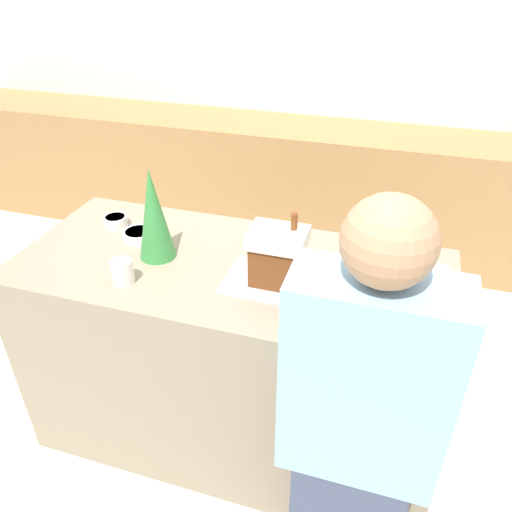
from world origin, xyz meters
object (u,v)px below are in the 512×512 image
gingerbread_house (278,255)px  candy_bowl_front_corner (363,244)px  mug (122,272)px  decorative_tree (154,214)px  person (355,445)px  candy_bowl_far_right (139,235)px  candy_bowl_near_tray_left (116,221)px  candy_bowl_far_left (351,267)px  baking_tray (277,282)px  candy_bowl_center_rear (435,275)px

gingerbread_house → candy_bowl_front_corner: bearing=50.6°
gingerbread_house → mug: bearing=-163.1°
decorative_tree → person: person is taller
candy_bowl_far_right → candy_bowl_near_tray_left: bearing=154.8°
gingerbread_house → candy_bowl_far_right: 0.67m
decorative_tree → candy_bowl_far_right: (-0.14, 0.10, -0.17)m
candy_bowl_far_left → mug: mug is taller
gingerbread_house → person: size_ratio=0.17×
baking_tray → candy_bowl_far_left: size_ratio=3.42×
decorative_tree → candy_bowl_far_left: decorative_tree is taller
candy_bowl_near_tray_left → mug: size_ratio=1.13×
candy_bowl_near_tray_left → candy_bowl_front_corner: candy_bowl_front_corner is taller
baking_tray → gingerbread_house: size_ratio=1.40×
baking_tray → decorative_tree: bearing=175.1°
mug → baking_tray: bearing=16.9°
candy_bowl_far_left → candy_bowl_near_tray_left: (-1.06, 0.06, 0.01)m
candy_bowl_front_corner → mug: 0.96m
candy_bowl_front_corner → mug: bearing=-148.6°
baking_tray → candy_bowl_center_rear: candy_bowl_center_rear is taller
candy_bowl_far_right → person: (1.03, -0.67, -0.15)m
candy_bowl_center_rear → candy_bowl_front_corner: size_ratio=0.83×
candy_bowl_near_tray_left → person: size_ratio=0.07×
decorative_tree → candy_bowl_far_right: size_ratio=2.79×
baking_tray → mug: bearing=-163.1°
gingerbread_house → candy_bowl_near_tray_left: (-0.80, 0.21, -0.09)m
decorative_tree → candy_bowl_near_tray_left: 0.37m
person → candy_bowl_far_right: bearing=147.0°
gingerbread_house → candy_bowl_far_right: (-0.65, 0.14, -0.10)m
candy_bowl_near_tray_left → person: bearing=-32.0°
person → mug: bearing=158.8°
gingerbread_house → candy_bowl_far_right: bearing=167.7°
candy_bowl_far_right → mug: size_ratio=1.46×
decorative_tree → candy_bowl_front_corner: (0.78, 0.29, -0.16)m
decorative_tree → person: (0.89, -0.57, -0.32)m
decorative_tree → candy_bowl_far_left: (0.76, 0.11, -0.17)m
candy_bowl_center_rear → candy_bowl_near_tray_left: bearing=178.5°
candy_bowl_far_right → candy_bowl_front_corner: 0.95m
candy_bowl_center_rear → person: (-0.18, -0.70, -0.16)m
gingerbread_house → candy_bowl_near_tray_left: bearing=165.2°
candy_bowl_near_tray_left → candy_bowl_front_corner: size_ratio=0.78×
candy_bowl_far_right → person: size_ratio=0.08×
person → candy_bowl_far_left: bearing=100.3°
candy_bowl_far_left → candy_bowl_front_corner: candy_bowl_front_corner is taller
gingerbread_house → candy_bowl_front_corner: 0.44m
candy_bowl_far_right → mug: (0.10, -0.31, 0.03)m
candy_bowl_far_right → candy_bowl_far_left: bearing=1.0°
candy_bowl_far_right → mug: bearing=-71.4°
baking_tray → candy_bowl_front_corner: bearing=50.6°
candy_bowl_front_corner → candy_bowl_center_rear: bearing=-29.0°
candy_bowl_far_left → candy_bowl_far_right: bearing=-179.0°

